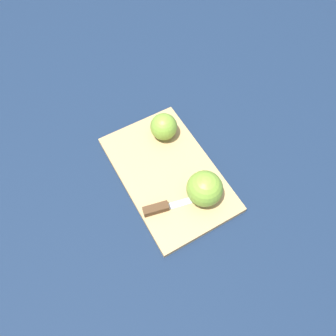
{
  "coord_description": "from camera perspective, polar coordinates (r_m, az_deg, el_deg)",
  "views": [
    {
      "loc": [
        0.34,
        -0.25,
        0.76
      ],
      "look_at": [
        0.0,
        0.0,
        0.04
      ],
      "focal_mm": 35.0,
      "sensor_mm": 36.0,
      "label": 1
    }
  ],
  "objects": [
    {
      "name": "apple_half_left",
      "position": [
        0.89,
        -0.76,
        7.19
      ],
      "size": [
        0.07,
        0.07,
        0.07
      ],
      "rotation": [
        0.0,
        0.0,
        4.59
      ],
      "color": "olive",
      "rests_on": "cutting_board"
    },
    {
      "name": "knife",
      "position": [
        0.8,
        -1.43,
        -6.96
      ],
      "size": [
        0.07,
        0.15,
        0.02
      ],
      "rotation": [
        0.0,
        0.0,
        1.23
      ],
      "color": "silver",
      "rests_on": "cutting_board"
    },
    {
      "name": "apple_half_right",
      "position": [
        0.79,
        6.37,
        -3.58
      ],
      "size": [
        0.09,
        0.09,
        0.09
      ],
      "rotation": [
        0.0,
        0.0,
        3.43
      ],
      "color": "olive",
      "rests_on": "cutting_board"
    },
    {
      "name": "cutting_board",
      "position": [
        0.86,
        0.0,
        -0.95
      ],
      "size": [
        0.4,
        0.28,
        0.02
      ],
      "color": "tan",
      "rests_on": "ground_plane"
    },
    {
      "name": "ground_plane",
      "position": [
        0.87,
        0.0,
        -1.23
      ],
      "size": [
        4.0,
        4.0,
        0.0
      ],
      "primitive_type": "plane",
      "color": "#14233D"
    },
    {
      "name": "apple_slice",
      "position": [
        0.84,
        7.22,
        -3.62
      ],
      "size": [
        0.06,
        0.06,
        0.0
      ],
      "color": "beige",
      "rests_on": "cutting_board"
    }
  ]
}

